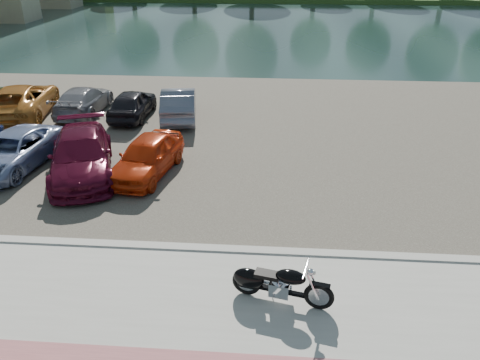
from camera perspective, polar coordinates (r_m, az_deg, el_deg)
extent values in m
plane|color=#595447|center=(10.99, -0.61, -14.96)|extent=(200.00, 200.00, 0.00)
cube|color=#A3A299|center=(10.24, -1.10, -18.48)|extent=(60.00, 6.00, 0.10)
cube|color=#A3A299|center=(12.51, 0.17, -8.63)|extent=(60.00, 0.30, 0.14)
cube|color=#423E36|center=(20.52, 2.00, 5.95)|extent=(60.00, 18.00, 0.04)
cube|color=#1B3231|center=(48.72, 3.57, 18.13)|extent=(120.00, 40.00, 0.00)
torus|color=black|center=(10.67, 9.59, -13.81)|extent=(0.69, 0.27, 0.68)
torus|color=black|center=(10.91, 0.81, -12.33)|extent=(0.69, 0.27, 0.68)
cylinder|color=#B2B2B7|center=(10.67, 9.59, -13.81)|extent=(0.46, 0.16, 0.46)
cylinder|color=#B2B2B7|center=(10.91, 0.81, -12.33)|extent=(0.46, 0.16, 0.46)
cylinder|color=silver|center=(10.41, 8.86, -12.76)|extent=(0.33, 0.12, 0.63)
cylinder|color=silver|center=(10.57, 9.04, -12.09)|extent=(0.33, 0.12, 0.63)
cylinder|color=silver|center=(10.27, 8.04, -10.59)|extent=(0.20, 0.74, 0.04)
sphere|color=silver|center=(10.31, 8.57, -11.03)|extent=(0.19, 0.19, 0.16)
sphere|color=silver|center=(10.30, 8.96, -11.09)|extent=(0.13, 0.13, 0.11)
cube|color=black|center=(10.48, 9.72, -12.52)|extent=(0.47, 0.24, 0.06)
cube|color=black|center=(10.80, 5.13, -13.34)|extent=(1.19, 0.36, 0.08)
cube|color=silver|center=(10.76, 4.88, -13.01)|extent=(0.51, 0.41, 0.34)
cylinder|color=silver|center=(10.62, 5.46, -12.27)|extent=(0.28, 0.23, 0.27)
cylinder|color=silver|center=(10.65, 4.38, -12.09)|extent=(0.28, 0.23, 0.27)
ellipsoid|color=black|center=(10.50, 6.20, -11.67)|extent=(0.74, 0.50, 0.32)
cube|color=black|center=(10.61, 3.33, -11.44)|extent=(0.60, 0.40, 0.10)
ellipsoid|color=black|center=(10.82, 1.07, -11.88)|extent=(0.78, 0.49, 0.50)
cube|color=black|center=(10.88, 0.81, -12.12)|extent=(0.43, 0.26, 0.30)
cylinder|color=silver|center=(11.01, 3.48, -12.75)|extent=(1.09, 0.33, 0.09)
cylinder|color=silver|center=(10.96, 3.49, -12.42)|extent=(1.09, 0.33, 0.09)
cylinder|color=#B2B2B7|center=(10.78, 4.08, -14.41)|extent=(0.05, 0.14, 0.22)
imported|color=#8091BB|center=(18.72, -26.03, 3.18)|extent=(2.65, 4.78, 1.27)
imported|color=#4C0A20|center=(17.17, -18.79, 2.88)|extent=(3.60, 5.43, 1.46)
imported|color=#BE2F0C|center=(16.63, -11.29, 2.84)|extent=(2.25, 4.16, 1.34)
imported|color=#BC752B|center=(24.46, -25.07, 8.80)|extent=(3.39, 5.71, 1.49)
imported|color=gray|center=(23.80, -18.55, 9.22)|extent=(1.80, 4.39, 1.27)
imported|color=black|center=(22.60, -12.98, 9.07)|extent=(1.59, 3.84, 1.30)
imported|color=slate|center=(22.07, -7.47, 9.28)|extent=(2.18, 4.52, 1.43)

